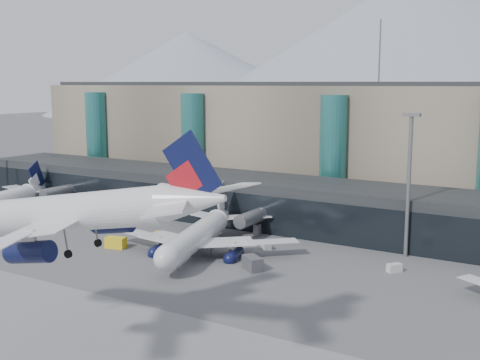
{
  "coord_description": "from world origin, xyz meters",
  "views": [
    {
      "loc": [
        58.44,
        -56.49,
        30.8
      ],
      "look_at": [
        4.98,
        32.0,
        14.0
      ],
      "focal_mm": 45.0,
      "sensor_mm": 36.0,
      "label": 1
    }
  ],
  "objects_px": {
    "veh_b": "(158,236)",
    "veh_f": "(1,206)",
    "veh_c": "(252,263)",
    "veh_g": "(265,246)",
    "jet_parked_left": "(3,196)",
    "lightmast_mid": "(409,177)",
    "hero_jet": "(95,202)",
    "jet_parked_mid": "(202,226)",
    "veh_d": "(394,268)",
    "veh_h": "(116,243)",
    "veh_a": "(14,227)"
  },
  "relations": [
    {
      "from": "veh_c",
      "to": "veh_g",
      "type": "relative_size",
      "value": 1.69
    },
    {
      "from": "veh_f",
      "to": "jet_parked_left",
      "type": "bearing_deg",
      "value": -126.77
    },
    {
      "from": "veh_b",
      "to": "veh_d",
      "type": "relative_size",
      "value": 1.11
    },
    {
      "from": "veh_g",
      "to": "veh_h",
      "type": "xyz_separation_m",
      "value": [
        -24.61,
        -13.7,
        0.33
      ]
    },
    {
      "from": "veh_c",
      "to": "veh_d",
      "type": "distance_m",
      "value": 23.35
    },
    {
      "from": "veh_a",
      "to": "veh_c",
      "type": "xyz_separation_m",
      "value": [
        55.95,
        3.08,
        0.25
      ]
    },
    {
      "from": "veh_c",
      "to": "veh_b",
      "type": "bearing_deg",
      "value": -160.33
    },
    {
      "from": "jet_parked_mid",
      "to": "veh_a",
      "type": "bearing_deg",
      "value": 85.56
    },
    {
      "from": "jet_parked_mid",
      "to": "lightmast_mid",
      "type": "bearing_deg",
      "value": -81.13
    },
    {
      "from": "veh_b",
      "to": "veh_d",
      "type": "distance_m",
      "value": 46.45
    },
    {
      "from": "jet_parked_mid",
      "to": "veh_d",
      "type": "bearing_deg",
      "value": -96.81
    },
    {
      "from": "veh_a",
      "to": "veh_f",
      "type": "relative_size",
      "value": 0.92
    },
    {
      "from": "jet_parked_left",
      "to": "veh_d",
      "type": "height_order",
      "value": "jet_parked_left"
    },
    {
      "from": "veh_c",
      "to": "veh_g",
      "type": "height_order",
      "value": "veh_c"
    },
    {
      "from": "jet_parked_left",
      "to": "veh_b",
      "type": "bearing_deg",
      "value": -103.65
    },
    {
      "from": "veh_a",
      "to": "veh_c",
      "type": "bearing_deg",
      "value": -6.89
    },
    {
      "from": "veh_f",
      "to": "veh_d",
      "type": "bearing_deg",
      "value": -92.52
    },
    {
      "from": "lightmast_mid",
      "to": "jet_parked_left",
      "type": "relative_size",
      "value": 0.65
    },
    {
      "from": "jet_parked_mid",
      "to": "veh_d",
      "type": "xyz_separation_m",
      "value": [
        34.47,
        5.57,
        -3.96
      ]
    },
    {
      "from": "lightmast_mid",
      "to": "veh_c",
      "type": "bearing_deg",
      "value": -132.94
    },
    {
      "from": "veh_f",
      "to": "veh_g",
      "type": "relative_size",
      "value": 1.41
    },
    {
      "from": "lightmast_mid",
      "to": "veh_c",
      "type": "height_order",
      "value": "lightmast_mid"
    },
    {
      "from": "lightmast_mid",
      "to": "jet_parked_mid",
      "type": "relative_size",
      "value": 0.67
    },
    {
      "from": "veh_b",
      "to": "veh_f",
      "type": "relative_size",
      "value": 0.79
    },
    {
      "from": "veh_c",
      "to": "veh_g",
      "type": "xyz_separation_m",
      "value": [
        -4.1,
        11.97,
        -0.43
      ]
    },
    {
      "from": "veh_a",
      "to": "veh_f",
      "type": "xyz_separation_m",
      "value": [
        -20.1,
        12.32,
        0.07
      ]
    },
    {
      "from": "lightmast_mid",
      "to": "veh_g",
      "type": "xyz_separation_m",
      "value": [
        -23.66,
        -9.05,
        -13.71
      ]
    },
    {
      "from": "veh_a",
      "to": "veh_h",
      "type": "height_order",
      "value": "veh_h"
    },
    {
      "from": "lightmast_mid",
      "to": "veh_g",
      "type": "distance_m",
      "value": 28.81
    },
    {
      "from": "lightmast_mid",
      "to": "veh_h",
      "type": "bearing_deg",
      "value": -154.76
    },
    {
      "from": "lightmast_mid",
      "to": "hero_jet",
      "type": "xyz_separation_m",
      "value": [
        -18.66,
        -57.42,
        3.42
      ]
    },
    {
      "from": "veh_b",
      "to": "veh_d",
      "type": "height_order",
      "value": "veh_b"
    },
    {
      "from": "lightmast_mid",
      "to": "jet_parked_left",
      "type": "xyz_separation_m",
      "value": [
        -89.98,
        -15.46,
        -9.62
      ]
    },
    {
      "from": "jet_parked_left",
      "to": "veh_h",
      "type": "height_order",
      "value": "jet_parked_left"
    },
    {
      "from": "veh_b",
      "to": "veh_h",
      "type": "xyz_separation_m",
      "value": [
        -2.97,
        -8.85,
        0.27
      ]
    },
    {
      "from": "jet_parked_left",
      "to": "veh_d",
      "type": "distance_m",
      "value": 91.22
    },
    {
      "from": "veh_h",
      "to": "veh_b",
      "type": "bearing_deg",
      "value": 59.11
    },
    {
      "from": "veh_c",
      "to": "veh_g",
      "type": "distance_m",
      "value": 12.66
    },
    {
      "from": "hero_jet",
      "to": "jet_parked_mid",
      "type": "distance_m",
      "value": 46.37
    },
    {
      "from": "lightmast_mid",
      "to": "veh_g",
      "type": "bearing_deg",
      "value": -159.07
    },
    {
      "from": "jet_parked_mid",
      "to": "veh_g",
      "type": "relative_size",
      "value": 15.83
    },
    {
      "from": "veh_b",
      "to": "veh_g",
      "type": "distance_m",
      "value": 22.18
    },
    {
      "from": "veh_a",
      "to": "lightmast_mid",
      "type": "bearing_deg",
      "value": 7.67
    },
    {
      "from": "lightmast_mid",
      "to": "veh_f",
      "type": "distance_m",
      "value": 97.28
    },
    {
      "from": "jet_parked_mid",
      "to": "veh_c",
      "type": "xyz_separation_m",
      "value": [
        13.93,
        -5.51,
        -3.51
      ]
    },
    {
      "from": "lightmast_mid",
      "to": "jet_parked_mid",
      "type": "height_order",
      "value": "lightmast_mid"
    },
    {
      "from": "veh_c",
      "to": "veh_f",
      "type": "distance_m",
      "value": 76.62
    },
    {
      "from": "lightmast_mid",
      "to": "veh_c",
      "type": "xyz_separation_m",
      "value": [
        -19.56,
        -21.02,
        -13.29
      ]
    },
    {
      "from": "veh_a",
      "to": "veh_c",
      "type": "relative_size",
      "value": 0.77
    },
    {
      "from": "veh_g",
      "to": "veh_c",
      "type": "bearing_deg",
      "value": -34.3
    }
  ]
}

